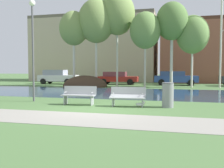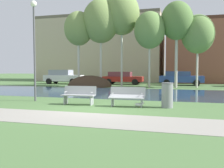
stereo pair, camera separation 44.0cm
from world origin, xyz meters
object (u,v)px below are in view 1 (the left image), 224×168
object	(u,v)px
bench_left	(79,95)
seagull	(140,104)
bench_right	(128,96)
streetlamp	(33,34)
parked_van_nearest_white	(57,77)
parked_hatch_third_blue	(175,78)
parked_sedan_second_red	(117,78)
trash_bin	(168,95)

from	to	relation	value
bench_left	seagull	world-z (taller)	bench_left
bench_right	seagull	size ratio (longest dim) A/B	3.61
streetlamp	parked_van_nearest_white	bearing A→B (deg)	111.81
seagull	parked_hatch_third_blue	size ratio (longest dim) A/B	0.10
bench_left	parked_van_nearest_white	xyz separation A→B (m)	(-8.45, 14.83, 0.35)
bench_right	streetlamp	bearing A→B (deg)	173.57
streetlamp	parked_sedan_second_red	distance (m)	15.57
parked_van_nearest_white	parked_hatch_third_blue	distance (m)	12.87
bench_left	trash_bin	xyz separation A→B (m)	(4.10, 0.16, 0.09)
bench_right	parked_sedan_second_red	bearing A→B (deg)	104.57
bench_left	parked_hatch_third_blue	size ratio (longest dim) A/B	0.36
bench_left	bench_right	world-z (taller)	same
bench_right	streetlamp	xyz separation A→B (m)	(-5.09, 0.57, 3.02)
seagull	streetlamp	world-z (taller)	streetlamp
bench_right	parked_hatch_third_blue	bearing A→B (deg)	82.76
parked_sedan_second_red	parked_hatch_third_blue	bearing A→B (deg)	0.68
streetlamp	parked_van_nearest_white	xyz separation A→B (m)	(-5.71, 14.26, -2.67)
bench_left	streetlamp	world-z (taller)	streetlamp
trash_bin	seagull	world-z (taller)	trash_bin
parked_sedan_second_red	bench_right	bearing A→B (deg)	-75.43
seagull	streetlamp	bearing A→B (deg)	173.19
bench_right	parked_sedan_second_red	xyz separation A→B (m)	(-4.12, 15.87, 0.27)
parked_hatch_third_blue	streetlamp	bearing A→B (deg)	-114.86
bench_right	trash_bin	world-z (taller)	trash_bin
parked_sedan_second_red	seagull	bearing A→B (deg)	-73.58
seagull	parked_hatch_third_blue	distance (m)	16.12
bench_left	bench_right	xyz separation A→B (m)	(2.35, 0.00, 0.00)
bench_right	trash_bin	xyz separation A→B (m)	(1.75, 0.16, 0.09)
parked_hatch_third_blue	seagull	bearing A→B (deg)	-95.14
bench_right	seagull	bearing A→B (deg)	-10.14
parked_van_nearest_white	trash_bin	bearing A→B (deg)	-49.45
bench_right	trash_bin	size ratio (longest dim) A/B	1.49
bench_right	seagull	xyz separation A→B (m)	(0.58, -0.10, -0.34)
streetlamp	parked_hatch_third_blue	size ratio (longest dim) A/B	1.17
trash_bin	streetlamp	distance (m)	7.46
seagull	bench_left	bearing A→B (deg)	177.97
trash_bin	parked_sedan_second_red	bearing A→B (deg)	110.52
streetlamp	parked_sedan_second_red	bearing A→B (deg)	86.37
trash_bin	bench_left	bearing A→B (deg)	-177.77
bench_right	parked_sedan_second_red	world-z (taller)	parked_sedan_second_red
bench_right	parked_sedan_second_red	size ratio (longest dim) A/B	0.37
parked_van_nearest_white	parked_hatch_third_blue	xyz separation A→B (m)	(12.82, 1.11, -0.05)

